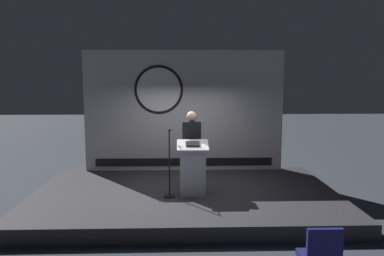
# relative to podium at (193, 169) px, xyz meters

# --- Properties ---
(ground_plane) EXTENTS (40.00, 40.00, 0.00)m
(ground_plane) POSITION_rel_podium_xyz_m (-0.15, 0.25, -0.84)
(ground_plane) COLOR #383D47
(stage_platform) EXTENTS (6.40, 4.00, 0.30)m
(stage_platform) POSITION_rel_podium_xyz_m (-0.15, 0.25, -0.69)
(stage_platform) COLOR #333338
(stage_platform) RESTS_ON ground
(banner_display) EXTENTS (5.10, 0.12, 3.09)m
(banner_display) POSITION_rel_podium_xyz_m (-0.17, 2.09, 1.01)
(banner_display) COLOR silver
(banner_display) RESTS_ON stage_platform
(podium) EXTENTS (0.64, 0.49, 1.12)m
(podium) POSITION_rel_podium_xyz_m (0.00, 0.00, 0.00)
(podium) COLOR silver
(podium) RESTS_ON stage_platform
(speaker_person) EXTENTS (0.40, 0.26, 1.68)m
(speaker_person) POSITION_rel_podium_xyz_m (-0.01, 0.48, 0.32)
(speaker_person) COLOR black
(speaker_person) RESTS_ON stage_platform
(microphone_stand) EXTENTS (0.24, 0.46, 1.37)m
(microphone_stand) POSITION_rel_podium_xyz_m (-0.47, -0.11, -0.07)
(microphone_stand) COLOR black
(microphone_stand) RESTS_ON stage_platform
(audience_chair_left) EXTENTS (0.44, 0.45, 0.89)m
(audience_chair_left) POSITION_rel_podium_xyz_m (1.50, -3.13, -0.34)
(audience_chair_left) COLOR black
(audience_chair_left) RESTS_ON ground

